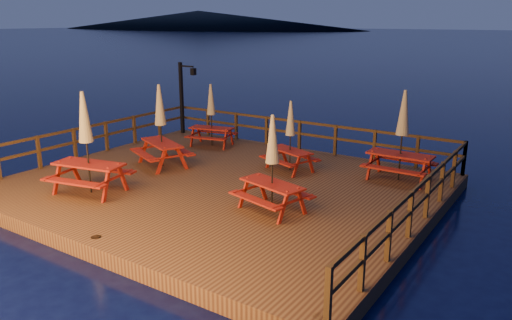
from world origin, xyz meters
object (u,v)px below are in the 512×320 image
object	(u,v)px
picnic_table_0	(290,135)
picnic_table_2	(211,114)
picnic_table_1	(86,141)
lamp_post	(184,91)

from	to	relation	value
picnic_table_0	picnic_table_2	bearing A→B (deg)	-175.75
picnic_table_0	picnic_table_1	bearing A→B (deg)	-105.94
picnic_table_0	picnic_table_1	world-z (taller)	picnic_table_1
picnic_table_0	picnic_table_1	size ratio (longest dim) A/B	0.79
picnic_table_1	lamp_post	bearing A→B (deg)	99.24
picnic_table_0	picnic_table_2	xyz separation A→B (m)	(-4.14, 1.16, 0.06)
picnic_table_1	picnic_table_2	distance (m)	6.18
lamp_post	picnic_table_0	xyz separation A→B (m)	(6.44, -2.24, -0.62)
picnic_table_0	picnic_table_1	xyz separation A→B (m)	(-3.61, -4.99, 0.31)
picnic_table_0	picnic_table_2	size ratio (longest dim) A/B	0.95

